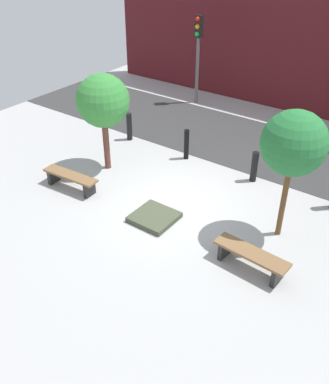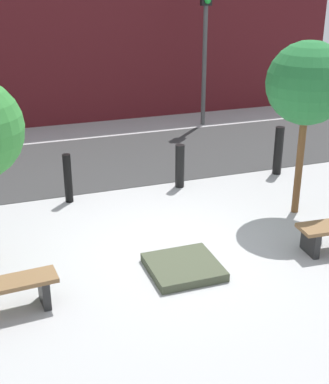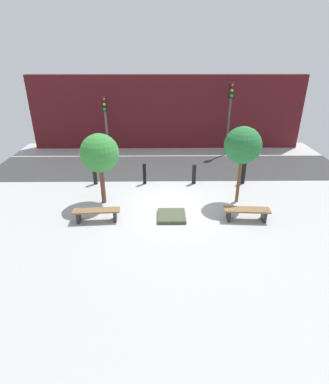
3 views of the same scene
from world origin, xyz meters
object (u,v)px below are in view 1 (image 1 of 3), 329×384
at_px(bollard_far_left, 129,127).
at_px(traffic_light_west, 198,44).
at_px(tree_behind_left_bench, 103,101).
at_px(bench_left, 71,178).
at_px(bollard_center, 254,167).
at_px(planter_bed, 154,217).
at_px(tree_behind_right_bench, 294,144).
at_px(bench_right, 251,257).
at_px(bollard_left, 186,144).

height_order(bollard_far_left, traffic_light_west, traffic_light_west).
bearing_deg(tree_behind_left_bench, bollard_far_left, 110.90).
distance_m(bench_left, bollard_center, 5.03).
height_order(planter_bed, bollard_far_left, bollard_far_left).
relative_size(bench_left, tree_behind_right_bench, 0.55).
bearing_deg(bollard_far_left, bench_right, -28.55).
height_order(bollard_far_left, bollard_center, bollard_far_left).
distance_m(bench_right, tree_behind_right_bench, 2.49).
bearing_deg(bollard_center, bench_left, -139.10).
height_order(bollard_left, bollard_center, bollard_left).
bearing_deg(tree_behind_left_bench, bollard_left, 49.76).
relative_size(bench_right, planter_bed, 1.62).
height_order(bench_left, bollard_center, bollard_center).
distance_m(bollard_far_left, bollard_center, 4.50).
xyz_separation_m(bench_right, planter_bed, (-2.68, 0.20, -0.25)).
bearing_deg(planter_bed, bollard_left, 109.99).
bearing_deg(bench_left, bollard_center, 36.91).
distance_m(bench_left, traffic_light_west, 7.74).
bearing_deg(bench_right, bollard_left, 143.09).
height_order(tree_behind_left_bench, traffic_light_west, traffic_light_west).
height_order(tree_behind_left_bench, bollard_center, tree_behind_left_bench).
relative_size(planter_bed, bollard_far_left, 1.10).
relative_size(tree_behind_right_bench, bollard_far_left, 3.31).
xyz_separation_m(bench_left, bollard_left, (1.55, 3.29, 0.15)).
relative_size(bench_left, bench_right, 1.02).
relative_size(planter_bed, tree_behind_right_bench, 0.33).
distance_m(bollard_left, traffic_light_west, 5.09).
xyz_separation_m(bollard_center, traffic_light_west, (-4.56, 4.16, 1.84)).
xyz_separation_m(bench_right, bollard_center, (-1.55, 3.29, 0.13)).
distance_m(bollard_far_left, traffic_light_west, 4.54).
xyz_separation_m(bollard_left, traffic_light_west, (-2.31, 4.16, 1.82)).
bearing_deg(tree_behind_left_bench, planter_bed, -25.22).
height_order(bench_right, traffic_light_west, traffic_light_west).
distance_m(bench_left, tree_behind_left_bench, 2.26).
xyz_separation_m(tree_behind_left_bench, bollard_center, (3.80, 1.83, -1.60)).
xyz_separation_m(bench_right, traffic_light_west, (-6.11, 7.45, 1.97)).
xyz_separation_m(bench_left, tree_behind_right_bench, (5.35, 1.46, 2.01)).
distance_m(planter_bed, bollard_center, 3.31).
height_order(tree_behind_right_bench, bollard_far_left, tree_behind_right_bench).
distance_m(bench_left, bollard_far_left, 3.37).
relative_size(tree_behind_left_bench, tree_behind_right_bench, 0.92).
bearing_deg(bollard_center, bollard_left, 180.00).
bearing_deg(bench_left, planter_bed, 0.28).
relative_size(bollard_far_left, bollard_center, 1.04).
distance_m(planter_bed, traffic_light_west, 8.32).
height_order(tree_behind_left_bench, bollard_left, tree_behind_left_bench).
distance_m(tree_behind_right_bench, bollard_left, 4.61).
bearing_deg(bollard_far_left, traffic_light_west, 90.78).
bearing_deg(bollard_center, planter_bed, -109.99).
bearing_deg(traffic_light_west, bench_left, -84.21).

